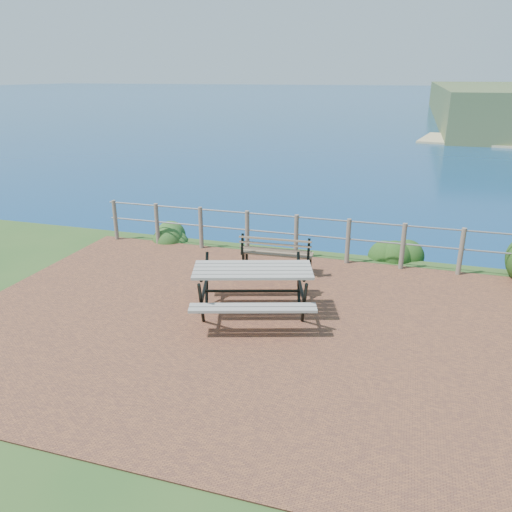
{
  "coord_description": "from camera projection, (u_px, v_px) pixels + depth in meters",
  "views": [
    {
      "loc": [
        2.24,
        -7.06,
        3.94
      ],
      "look_at": [
        -0.3,
        1.27,
        0.75
      ],
      "focal_mm": 35.0,
      "sensor_mm": 36.0,
      "label": 1
    }
  ],
  "objects": [
    {
      "name": "ground",
      "position": [
        251.0,
        325.0,
        8.31
      ],
      "size": [
        10.0,
        7.0,
        0.12
      ],
      "primitive_type": "cube",
      "color": "brown",
      "rests_on": "ground"
    },
    {
      "name": "ocean",
      "position": [
        410.0,
        85.0,
        187.96
      ],
      "size": [
        1200.0,
        1200.0,
        0.0
      ],
      "primitive_type": "plane",
      "color": "navy",
      "rests_on": "ground"
    },
    {
      "name": "safety_railing",
      "position": [
        296.0,
        234.0,
        11.12
      ],
      "size": [
        9.4,
        0.1,
        1.0
      ],
      "color": "#6B5B4C",
      "rests_on": "ground"
    },
    {
      "name": "picnic_table",
      "position": [
        253.0,
        286.0,
        8.48
      ],
      "size": [
        2.14,
        1.67,
        0.84
      ],
      "rotation": [
        0.0,
        0.0,
        0.3
      ],
      "color": "gray",
      "rests_on": "ground"
    },
    {
      "name": "park_bench",
      "position": [
        277.0,
        247.0,
        10.34
      ],
      "size": [
        1.51,
        0.45,
        0.84
      ],
      "rotation": [
        0.0,
        0.0,
        0.05
      ],
      "color": "brown",
      "rests_on": "ground"
    },
    {
      "name": "shrub_lip_west",
      "position": [
        174.0,
        238.0,
        12.73
      ],
      "size": [
        0.82,
        0.82,
        0.58
      ],
      "primitive_type": "ellipsoid",
      "color": "#1D4D1C",
      "rests_on": "ground"
    },
    {
      "name": "shrub_lip_east",
      "position": [
        396.0,
        255.0,
        11.55
      ],
      "size": [
        0.8,
        0.8,
        0.55
      ],
      "primitive_type": "ellipsoid",
      "color": "#1E3D12",
      "rests_on": "ground"
    }
  ]
}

